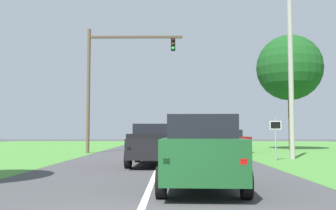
# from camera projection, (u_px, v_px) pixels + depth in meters

# --- Properties ---
(ground_plane) EXTENTS (120.00, 120.00, 0.00)m
(ground_plane) POSITION_uv_depth(u_px,v_px,m) (159.00, 165.00, 17.95)
(ground_plane) COLOR #424244
(red_suv_near) EXTENTS (2.31, 4.90, 1.93)m
(red_suv_near) POSITION_uv_depth(u_px,v_px,m) (201.00, 150.00, 10.58)
(red_suv_near) COLOR #194C23
(red_suv_near) RESTS_ON ground_plane
(pickup_truck_lead) EXTENTS (2.47, 5.60, 1.86)m
(pickup_truck_lead) POSITION_uv_depth(u_px,v_px,m) (156.00, 144.00, 17.97)
(pickup_truck_lead) COLOR black
(pickup_truck_lead) RESTS_ON ground_plane
(traffic_light) EXTENTS (6.88, 0.40, 8.94)m
(traffic_light) POSITION_uv_depth(u_px,v_px,m) (111.00, 72.00, 28.55)
(traffic_light) COLOR brown
(traffic_light) RESTS_ON ground_plane
(keep_moving_sign) EXTENTS (0.60, 0.09, 2.21)m
(keep_moving_sign) POSITION_uv_depth(u_px,v_px,m) (276.00, 133.00, 20.93)
(keep_moving_sign) COLOR gray
(keep_moving_sign) RESTS_ON ground_plane
(oak_tree_right) EXTENTS (5.47, 5.47, 9.61)m
(oak_tree_right) POSITION_uv_depth(u_px,v_px,m) (289.00, 68.00, 33.24)
(oak_tree_right) COLOR #4C351E
(oak_tree_right) RESTS_ON ground_plane
(crossing_suv_far) EXTENTS (4.29, 2.14, 1.65)m
(crossing_suv_far) POSITION_uv_depth(u_px,v_px,m) (221.00, 140.00, 28.84)
(crossing_suv_far) COLOR maroon
(crossing_suv_far) RESTS_ON ground_plane
(utility_pole_right) EXTENTS (0.28, 0.28, 8.98)m
(utility_pole_right) POSITION_uv_depth(u_px,v_px,m) (291.00, 79.00, 22.35)
(utility_pole_right) COLOR #9E998E
(utility_pole_right) RESTS_ON ground_plane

